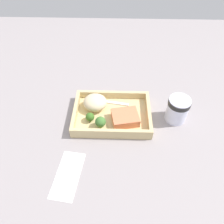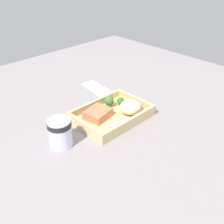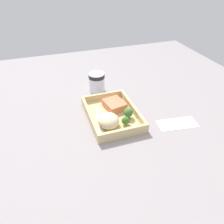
% 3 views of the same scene
% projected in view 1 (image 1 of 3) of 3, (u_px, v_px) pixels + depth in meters
% --- Properties ---
extents(ground_plane, '(1.60, 1.60, 0.02)m').
position_uv_depth(ground_plane, '(112.00, 119.00, 0.81)').
color(ground_plane, gray).
extents(takeout_tray, '(0.27, 0.20, 0.01)m').
position_uv_depth(takeout_tray, '(112.00, 116.00, 0.80)').
color(takeout_tray, '#CFB67F').
rests_on(takeout_tray, ground_plane).
extents(tray_rim, '(0.27, 0.20, 0.03)m').
position_uv_depth(tray_rim, '(112.00, 112.00, 0.78)').
color(tray_rim, '#CFB67F').
rests_on(tray_rim, takeout_tray).
extents(salmon_fillet, '(0.10, 0.09, 0.03)m').
position_uv_depth(salmon_fillet, '(125.00, 118.00, 0.76)').
color(salmon_fillet, '#E37B52').
rests_on(salmon_fillet, takeout_tray).
extents(mashed_potatoes, '(0.09, 0.08, 0.05)m').
position_uv_depth(mashed_potatoes, '(95.00, 102.00, 0.80)').
color(mashed_potatoes, beige).
rests_on(mashed_potatoes, takeout_tray).
extents(broccoli_floret_1, '(0.03, 0.03, 0.03)m').
position_uv_depth(broccoli_floret_1, '(90.00, 117.00, 0.76)').
color(broccoli_floret_1, '#82A85A').
rests_on(broccoli_floret_1, takeout_tray).
extents(broccoli_floret_2, '(0.04, 0.04, 0.04)m').
position_uv_depth(broccoli_floret_2, '(100.00, 122.00, 0.74)').
color(broccoli_floret_2, '#7A9B50').
rests_on(broccoli_floret_2, takeout_tray).
extents(fork, '(0.16, 0.04, 0.00)m').
position_uv_depth(fork, '(105.00, 102.00, 0.83)').
color(fork, white).
rests_on(fork, takeout_tray).
extents(paper_cup, '(0.08, 0.08, 0.09)m').
position_uv_depth(paper_cup, '(178.00, 108.00, 0.76)').
color(paper_cup, white).
rests_on(paper_cup, ground_plane).
extents(receipt_slip, '(0.09, 0.16, 0.00)m').
position_uv_depth(receipt_slip, '(68.00, 175.00, 0.65)').
color(receipt_slip, white).
rests_on(receipt_slip, ground_plane).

